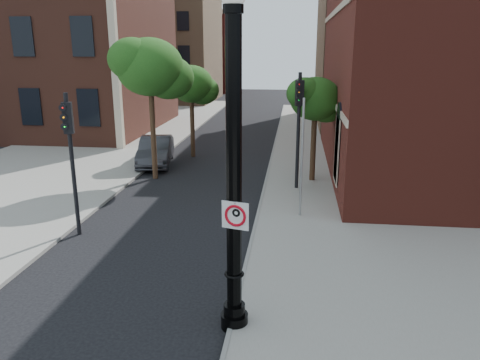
# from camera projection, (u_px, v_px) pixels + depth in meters

# --- Properties ---
(ground) EXTENTS (120.00, 120.00, 0.00)m
(ground) POSITION_uv_depth(u_px,v_px,m) (147.00, 310.00, 10.89)
(ground) COLOR black
(ground) RESTS_ON ground
(sidewalk_right) EXTENTS (8.00, 60.00, 0.12)m
(sidewalk_right) POSITION_uv_depth(u_px,v_px,m) (358.00, 191.00, 19.74)
(sidewalk_right) COLOR gray
(sidewalk_right) RESTS_ON ground
(sidewalk_left) EXTENTS (10.00, 50.00, 0.12)m
(sidewalk_left) POSITION_uv_depth(u_px,v_px,m) (96.00, 145.00, 29.10)
(sidewalk_left) COLOR gray
(sidewalk_left) RESTS_ON ground
(curb_edge) EXTENTS (0.10, 60.00, 0.14)m
(curb_edge) POSITION_uv_depth(u_px,v_px,m) (264.00, 188.00, 20.19)
(curb_edge) COLOR gray
(curb_edge) RESTS_ON ground
(victorian_building) EXTENTS (18.60, 14.60, 17.95)m
(victorian_building) POSITION_uv_depth(u_px,v_px,m) (26.00, 6.00, 33.23)
(victorian_building) COLOR brown
(victorian_building) RESTS_ON ground
(bg_building_tan_a) EXTENTS (12.00, 12.00, 12.00)m
(bg_building_tan_a) POSITION_uv_depth(u_px,v_px,m) (162.00, 47.00, 52.65)
(bg_building_tan_a) COLOR #947050
(bg_building_tan_a) RESTS_ON ground
(bg_building_red) EXTENTS (12.00, 12.00, 10.00)m
(bg_building_red) POSITION_uv_depth(u_px,v_px,m) (189.00, 54.00, 66.30)
(bg_building_red) COLOR maroon
(bg_building_red) RESTS_ON ground
(bg_building_tan_b) EXTENTS (22.00, 14.00, 14.00)m
(bg_building_tan_b) POSITION_uv_depth(u_px,v_px,m) (465.00, 33.00, 35.80)
(bg_building_tan_b) COLOR #947050
(bg_building_tan_b) RESTS_ON ground
(lamppost) EXTENTS (0.60, 0.60, 7.04)m
(lamppost) POSITION_uv_depth(u_px,v_px,m) (234.00, 185.00, 9.37)
(lamppost) COLOR black
(lamppost) RESTS_ON ground
(no_parking_sign) EXTENTS (0.56, 0.18, 0.58)m
(no_parking_sign) POSITION_uv_depth(u_px,v_px,m) (235.00, 215.00, 9.36)
(no_parking_sign) COLOR white
(no_parking_sign) RESTS_ON ground
(parked_car) EXTENTS (2.27, 4.60, 1.45)m
(parked_car) POSITION_uv_depth(u_px,v_px,m) (156.00, 151.00, 24.30)
(parked_car) COLOR #2E2E33
(parked_car) RESTS_ON ground
(traffic_signal_left) EXTENTS (0.36, 0.40, 4.59)m
(traffic_signal_left) POSITION_uv_depth(u_px,v_px,m) (70.00, 142.00, 14.48)
(traffic_signal_left) COLOR black
(traffic_signal_left) RESTS_ON ground
(traffic_signal_right) EXTENTS (0.37, 0.43, 4.95)m
(traffic_signal_right) POSITION_uv_depth(u_px,v_px,m) (299.00, 113.00, 19.14)
(traffic_signal_right) COLOR black
(traffic_signal_right) RESTS_ON ground
(utility_pole) EXTENTS (0.09, 0.09, 4.28)m
(utility_pole) POSITION_uv_depth(u_px,v_px,m) (302.00, 160.00, 16.20)
(utility_pole) COLOR #999999
(utility_pole) RESTS_ON ground
(street_tree_a) EXTENTS (3.52, 3.18, 6.34)m
(street_tree_a) POSITION_uv_depth(u_px,v_px,m) (151.00, 68.00, 20.58)
(street_tree_a) COLOR #392216
(street_tree_a) RESTS_ON ground
(street_tree_b) EXTENTS (2.78, 2.51, 5.01)m
(street_tree_b) POSITION_uv_depth(u_px,v_px,m) (192.00, 85.00, 25.24)
(street_tree_b) COLOR #392216
(street_tree_b) RESTS_ON ground
(street_tree_c) EXTENTS (2.61, 2.36, 4.70)m
(street_tree_c) POSITION_uv_depth(u_px,v_px,m) (316.00, 100.00, 20.28)
(street_tree_c) COLOR #392216
(street_tree_c) RESTS_ON ground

